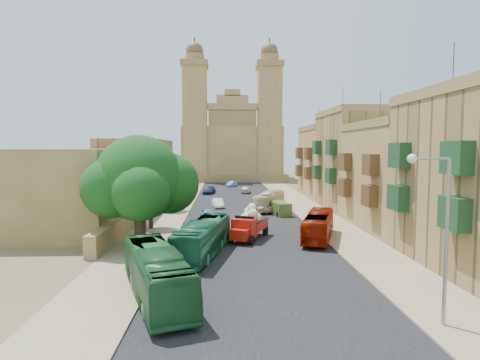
{
  "coord_description": "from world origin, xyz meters",
  "views": [
    {
      "loc": [
        -2.35,
        -30.23,
        8.49
      ],
      "look_at": [
        0.0,
        26.0,
        4.0
      ],
      "focal_mm": 30.0,
      "sensor_mm": 36.0,
      "label": 1
    }
  ],
  "objects": [
    {
      "name": "bus_red_east",
      "position": [
        6.5,
        6.28,
        1.28
      ],
      "size": [
        5.0,
        9.42,
        2.57
      ],
      "primitive_type": "imported",
      "rotation": [
        0.0,
        0.0,
        2.81
      ],
      "color": "#871102",
      "rests_on": "ground"
    },
    {
      "name": "townhouse_d",
      "position": [
        15.95,
        39.0,
        6.16
      ],
      "size": [
        9.0,
        14.0,
        15.9
      ],
      "color": "olive",
      "rests_on": "ground"
    },
    {
      "name": "bus_cream_east",
      "position": [
        4.0,
        24.46,
        1.25
      ],
      "size": [
        5.35,
        9.08,
        2.5
      ],
      "primitive_type": "imported",
      "rotation": [
        0.0,
        0.0,
        2.75
      ],
      "color": "beige",
      "rests_on": "ground"
    },
    {
      "name": "streetlamp",
      "position": [
        7.72,
        -12.0,
        5.2
      ],
      "size": [
        2.11,
        0.44,
        8.22
      ],
      "color": "gray",
      "rests_on": "ground"
    },
    {
      "name": "street_tree_d",
      "position": [
        -10.0,
        48.0,
        2.82
      ],
      "size": [
        2.75,
        2.75,
        4.22
      ],
      "color": "#37291B",
      "rests_on": "ground"
    },
    {
      "name": "car_blue_b",
      "position": [
        -0.5,
        57.83,
        0.6
      ],
      "size": [
        2.7,
        3.85,
        1.2
      ],
      "primitive_type": "imported",
      "rotation": [
        0.0,
        0.0,
        -0.44
      ],
      "color": "#5175BB",
      "rests_on": "ground"
    },
    {
      "name": "street_tree_b",
      "position": [
        -10.0,
        24.0,
        3.67
      ],
      "size": [
        3.56,
        3.56,
        5.48
      ],
      "color": "#37291B",
      "rests_on": "ground"
    },
    {
      "name": "olive_pickup",
      "position": [
        4.81,
        20.0,
        0.8
      ],
      "size": [
        2.65,
        4.28,
        1.64
      ],
      "color": "#3F5921",
      "rests_on": "ground"
    },
    {
      "name": "kerb_west",
      "position": [
        -7.0,
        30.0,
        0.06
      ],
      "size": [
        0.25,
        140.0,
        0.12
      ],
      "primitive_type": "cube",
      "color": "#8B7A5B",
      "rests_on": "ground"
    },
    {
      "name": "west_building_mid",
      "position": [
        -18.0,
        44.0,
        5.0
      ],
      "size": [
        10.0,
        22.0,
        10.0
      ],
      "primitive_type": "cube",
      "color": "#9E7C48",
      "rests_on": "ground"
    },
    {
      "name": "car_white_a",
      "position": [
        -3.15,
        26.79,
        0.64
      ],
      "size": [
        1.95,
        4.05,
        1.28
      ],
      "primitive_type": "imported",
      "rotation": [
        0.0,
        0.0,
        0.16
      ],
      "color": "white",
      "rests_on": "ground"
    },
    {
      "name": "sidewalk_west",
      "position": [
        -9.5,
        30.0,
        0.01
      ],
      "size": [
        5.0,
        140.0,
        0.01
      ],
      "primitive_type": "cube",
      "color": "#8B7A5B",
      "rests_on": "ground"
    },
    {
      "name": "kerb_east",
      "position": [
        7.0,
        30.0,
        0.06
      ],
      "size": [
        0.25,
        140.0,
        0.12
      ],
      "primitive_type": "cube",
      "color": "#8B7A5B",
      "rests_on": "ground"
    },
    {
      "name": "pedestrian_c",
      "position": [
        8.45,
        11.07,
        0.76
      ],
      "size": [
        0.57,
        0.95,
        1.52
      ],
      "primitive_type": "imported",
      "rotation": [
        0.0,
        0.0,
        4.95
      ],
      "color": "#313133",
      "rests_on": "ground"
    },
    {
      "name": "pedestrian_a",
      "position": [
        8.88,
        12.54,
        0.96
      ],
      "size": [
        0.8,
        0.65,
        1.91
      ],
      "primitive_type": "imported",
      "rotation": [
        0.0,
        0.0,
        3.45
      ],
      "color": "#262327",
      "rests_on": "ground"
    },
    {
      "name": "sidewalk_east",
      "position": [
        9.5,
        30.0,
        0.01
      ],
      "size": [
        5.0,
        140.0,
        0.01
      ],
      "primitive_type": "cube",
      "color": "#8B7A5B",
      "rests_on": "ground"
    },
    {
      "name": "red_truck",
      "position": [
        0.04,
        6.63,
        1.44
      ],
      "size": [
        4.08,
        5.9,
        3.27
      ],
      "color": "#B5190D",
      "rests_on": "ground"
    },
    {
      "name": "bus_green_south",
      "position": [
        -6.14,
        -7.91,
        1.44
      ],
      "size": [
        5.74,
        10.58,
        2.89
      ],
      "primitive_type": "imported",
      "rotation": [
        0.0,
        0.0,
        0.34
      ],
      "color": "#1F592A",
      "rests_on": "ground"
    },
    {
      "name": "car_white_b",
      "position": [
        1.92,
        44.82,
        0.67
      ],
      "size": [
        2.18,
        4.12,
        1.34
      ],
      "primitive_type": "imported",
      "rotation": [
        0.0,
        0.0,
        2.98
      ],
      "color": "beige",
      "rests_on": "ground"
    },
    {
      "name": "street_tree_a",
      "position": [
        -10.0,
        12.0,
        3.49
      ],
      "size": [
        3.39,
        3.39,
        5.21
      ],
      "color": "#37291B",
      "rests_on": "ground"
    },
    {
      "name": "bus_green_north",
      "position": [
        -4.0,
        1.0,
        1.4
      ],
      "size": [
        4.48,
        10.34,
        2.8
      ],
      "primitive_type": "imported",
      "rotation": [
        0.0,
        0.0,
        -0.22
      ],
      "color": "#1C6943",
      "rests_on": "ground"
    },
    {
      "name": "car_blue_a",
      "position": [
        -4.22,
        17.21,
        0.61
      ],
      "size": [
        2.19,
        3.81,
        1.22
      ],
      "primitive_type": "imported",
      "rotation": [
        0.0,
        0.0,
        0.22
      ],
      "color": "#3D99C4",
      "rests_on": "ground"
    },
    {
      "name": "ficus_tree",
      "position": [
        -9.41,
        4.01,
        5.69
      ],
      "size": [
        9.63,
        8.86,
        9.63
      ],
      "color": "#37291B",
      "rests_on": "ground"
    },
    {
      "name": "street_tree_c",
      "position": [
        -10.0,
        36.0,
        2.94
      ],
      "size": [
        2.87,
        2.87,
        4.41
      ],
      "color": "#37291B",
      "rests_on": "ground"
    },
    {
      "name": "west_building_low",
      "position": [
        -18.0,
        18.0,
        4.2
      ],
      "size": [
        10.0,
        28.0,
        8.4
      ],
      "primitive_type": "cube",
      "color": "olive",
      "rests_on": "ground"
    },
    {
      "name": "west_wall",
      "position": [
        -12.5,
        20.0,
        0.9
      ],
      "size": [
        1.0,
        40.0,
        1.8
      ],
      "primitive_type": "cube",
      "color": "olive",
      "rests_on": "ground"
    },
    {
      "name": "townhouse_b",
      "position": [
        15.95,
        11.0,
        5.66
      ],
      "size": [
        9.0,
        14.0,
        14.9
      ],
      "color": "olive",
      "rests_on": "ground"
    },
    {
      "name": "church",
      "position": [
        -0.0,
        78.61,
        9.52
      ],
      "size": [
        28.0,
        22.5,
        36.3
      ],
      "color": "olive",
      "rests_on": "ground"
    },
    {
      "name": "townhouse_c",
      "position": [
        15.95,
        25.0,
        6.91
      ],
      "size": [
        9.0,
        14.0,
        17.4
      ],
      "color": "#9E7C48",
      "rests_on": "ground"
    },
    {
      "name": "road_surface",
      "position": [
        0.0,
        30.0,
        0.01
      ],
      "size": [
        14.0,
        140.0,
        0.01
      ],
      "primitive_type": "cube",
      "color": "black",
      "rests_on": "ground"
    },
    {
      "name": "car_dkblue",
      "position": [
        -5.0,
        43.99,
        0.64
      ],
      "size": [
        2.63,
        4.71,
        1.29
      ],
      "primitive_type": "imported",
      "rotation": [
        0.0,
        0.0,
        -0.19
      ],
      "color": "#101A4E",
      "rests_on": "ground"
    },
    {
      "name": "ground",
      "position": [
        0.0,
        0.0,
        0.0
      ],
      "size": [
        260.0,
        260.0,
        0.0
      ],
      "primitive_type": "plane",
      "color": "brown"
    },
    {
      "name": "car_cream",
      "position": [
        2.65,
        22.18,
        0.69
      ],
      "size": [
        3.44,
        5.39,
        1.38
      ],
      "primitive_type": "imported",
      "rotation": [
        0.0,
        0.0,
        3.39
      ],
      "color": "beige",
      "rests_on": "ground"
    }
  ]
}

